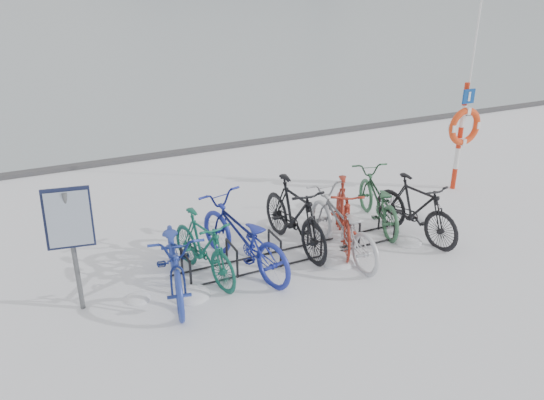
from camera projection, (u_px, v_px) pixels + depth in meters
The scene contains 14 objects.
ground at pixel (295, 256), 8.55m from camera, with size 900.00×900.00×0.00m, color white.
quay_edge at pixel (187, 151), 13.43m from camera, with size 400.00×0.25×0.10m, color #3F3F42.
bike_rack at pixel (295, 246), 8.48m from camera, with size 4.00×0.48×0.46m.
info_board at pixel (70, 225), 6.69m from camera, with size 0.61×0.32×1.75m.
lifebuoy_station at pixel (464, 127), 10.67m from camera, with size 0.78×0.22×4.05m.
bike_0 at pixel (175, 255), 7.44m from camera, with size 0.72×2.08×1.09m, color #233894.
bike_1 at pixel (203, 245), 7.80m from camera, with size 0.48×1.71×1.03m, color #135846.
bike_2 at pixel (242, 234), 8.00m from camera, with size 0.75×2.16×1.13m, color navy.
bike_3 at pixel (294, 213), 8.62m from camera, with size 0.56×1.99×1.20m, color black.
bike_4 at pixel (342, 223), 8.43m from camera, with size 0.71×2.04×1.07m, color #B2B5BB.
bike_5 at pixel (343, 213), 8.75m from camera, with size 0.53×1.86×1.12m, color maroon.
bike_6 at pixel (378, 198), 9.46m from camera, with size 0.67×1.93×1.01m, color #2D5A3B.
bike_7 at pixel (416, 207), 8.99m from camera, with size 0.51×1.82×1.09m, color black.
snow_drifts at pixel (317, 253), 8.62m from camera, with size 5.87×1.65×0.20m.
Camera 1 is at (-3.55, -6.63, 4.18)m, focal length 35.00 mm.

